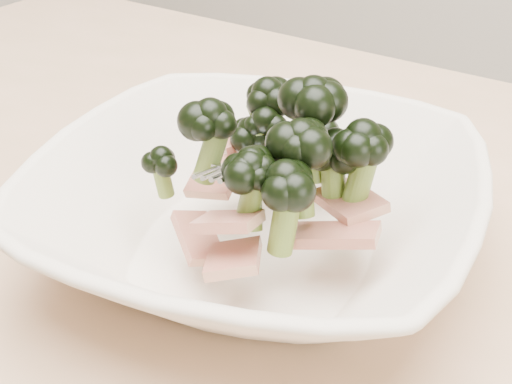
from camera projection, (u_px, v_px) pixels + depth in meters
dining_table at (237, 341)px, 0.56m from camera, size 1.20×0.80×0.75m
broccoli_dish at (259, 202)px, 0.48m from camera, size 0.36×0.36×0.13m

